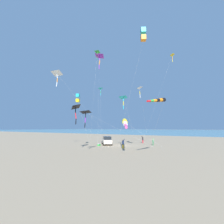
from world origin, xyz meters
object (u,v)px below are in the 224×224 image
at_px(kite_delta_striped_overhead, 172,55).
at_px(kite_delta_long_streamer_right, 57,74).
at_px(kite_box_purple_drifting, 143,35).
at_px(person_child_green_jacket, 153,142).
at_px(kite_delta_green_low_center, 140,88).
at_px(kite_box_orange_high_right, 78,98).
at_px(kite_delta_white_trailing, 75,107).
at_px(kite_delta_black_fish_shape, 86,112).
at_px(kite_windsock_yellow_midlevel, 158,100).
at_px(kite_delta_rainbow_low_near, 100,89).
at_px(kite_delta_teal_far_right, 99,56).
at_px(person_child_grey_jacket, 123,143).
at_px(kite_delta_red_high_left, 97,53).
at_px(person_adult_flyer, 143,139).
at_px(kite_delta_blue_topmost, 123,97).
at_px(kite_windsock_checkered_midright, 125,123).
at_px(parked_car, 107,140).

bearing_deg(kite_delta_striped_overhead, kite_delta_long_streamer_right, -47.76).
bearing_deg(kite_box_purple_drifting, person_child_green_jacket, -169.00).
distance_m(kite_delta_green_low_center, kite_box_orange_high_right, 11.55).
bearing_deg(kite_delta_white_trailing, kite_delta_long_streamer_right, -89.70).
xyz_separation_m(kite_delta_black_fish_shape, kite_windsock_yellow_midlevel, (-1.89, 10.67, 1.17)).
bearing_deg(kite_delta_green_low_center, kite_delta_rainbow_low_near, -83.56).
xyz_separation_m(kite_windsock_yellow_midlevel, kite_delta_teal_far_right, (-5.52, -13.42, 11.95)).
distance_m(kite_box_purple_drifting, kite_delta_teal_far_right, 13.11).
bearing_deg(person_child_grey_jacket, kite_delta_red_high_left, -38.13).
height_order(person_adult_flyer, kite_box_purple_drifting, kite_box_purple_drifting).
distance_m(kite_box_orange_high_right, kite_delta_striped_overhead, 23.32).
xyz_separation_m(person_child_grey_jacket, kite_windsock_yellow_midlevel, (5.79, 8.01, 6.46)).
bearing_deg(kite_delta_blue_topmost, kite_delta_red_high_left, -51.60).
relative_size(kite_windsock_yellow_midlevel, kite_delta_red_high_left, 0.87).
xyz_separation_m(kite_windsock_yellow_midlevel, kite_delta_green_low_center, (-5.09, -4.32, 3.46)).
xyz_separation_m(kite_delta_rainbow_low_near, kite_windsock_checkered_midright, (0.13, 5.41, -6.85)).
height_order(kite_delta_white_trailing, kite_delta_green_low_center, kite_delta_green_low_center).
relative_size(kite_delta_long_streamer_right, kite_delta_striped_overhead, 0.71).
bearing_deg(kite_windsock_checkered_midright, person_child_grey_jacket, -143.86).
relative_size(person_adult_flyer, kite_delta_red_high_left, 0.10).
bearing_deg(person_child_grey_jacket, kite_delta_rainbow_low_near, -69.11).
bearing_deg(kite_delta_green_low_center, person_adult_flyer, -163.05).
relative_size(kite_delta_white_trailing, kite_delta_green_low_center, 0.71).
bearing_deg(kite_windsock_checkered_midright, person_adult_flyer, -174.80).
bearing_deg(kite_delta_green_low_center, kite_delta_teal_far_right, -92.71).
height_order(person_child_grey_jacket, kite_delta_teal_far_right, kite_delta_teal_far_right).
height_order(kite_windsock_checkered_midright, kite_delta_blue_topmost, kite_delta_blue_topmost).
bearing_deg(kite_delta_red_high_left, kite_delta_rainbow_low_near, -159.35).
bearing_deg(kite_delta_rainbow_low_near, person_child_green_jacket, 139.51).
height_order(kite_box_purple_drifting, kite_box_orange_high_right, kite_box_purple_drifting).
bearing_deg(person_child_green_jacket, kite_box_purple_drifting, 11.00).
relative_size(kite_windsock_yellow_midlevel, kite_delta_striped_overhead, 0.76).
relative_size(kite_windsock_checkered_midright, kite_delta_striped_overhead, 0.55).
relative_size(parked_car, kite_delta_rainbow_low_near, 0.38).
bearing_deg(kite_delta_blue_topmost, kite_delta_white_trailing, -42.78).
xyz_separation_m(parked_car, kite_delta_long_streamer_right, (10.83, -4.38, 13.00)).
xyz_separation_m(person_child_grey_jacket, kite_delta_green_low_center, (0.70, 3.69, 9.92)).
relative_size(kite_delta_rainbow_low_near, kite_delta_teal_far_right, 0.60).
height_order(parked_car, kite_delta_striped_overhead, kite_delta_striped_overhead).
bearing_deg(kite_delta_rainbow_low_near, parked_car, -162.40).
height_order(parked_car, person_adult_flyer, parked_car).
bearing_deg(person_adult_flyer, kite_delta_teal_far_right, -25.68).
relative_size(person_child_grey_jacket, kite_delta_white_trailing, 0.18).
xyz_separation_m(kite_delta_rainbow_low_near, kite_delta_red_high_left, (2.51, 0.94, 6.14)).
xyz_separation_m(person_child_grey_jacket, kite_box_orange_high_right, (5.00, -6.93, 8.44)).
xyz_separation_m(kite_delta_long_streamer_right, kite_delta_striped_overhead, (-16.55, 18.22, 6.26)).
relative_size(kite_box_purple_drifting, kite_delta_rainbow_low_near, 1.52).
distance_m(kite_delta_long_streamer_right, kite_delta_blue_topmost, 13.26).
bearing_deg(kite_delta_blue_topmost, kite_delta_striped_overhead, 143.90).
relative_size(kite_delta_white_trailing, kite_delta_long_streamer_right, 0.65).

